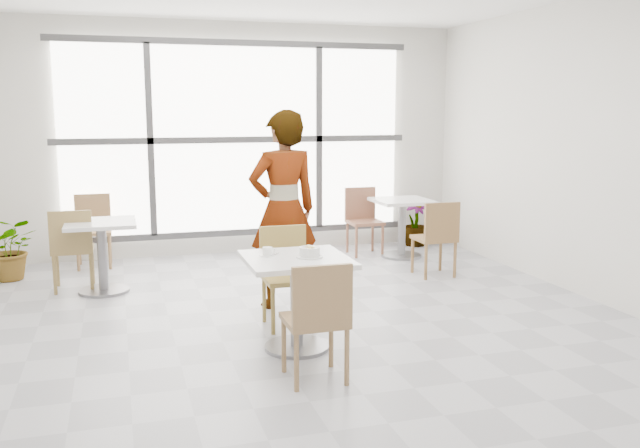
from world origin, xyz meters
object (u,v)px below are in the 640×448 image
object	(u,v)px
bg_table_right	(402,220)
main_table	(297,285)
coffee_cup	(268,252)
chair_near	(318,314)
person	(283,210)
oatmeal_bowl	(310,252)
bg_chair_left_near	(72,244)
bg_chair_right_far	(363,216)
plant_left	(10,248)
bg_table_left	(102,246)
chair_far	(286,269)
bg_chair_left_far	(93,225)
plant_right	(416,222)
bg_chair_right_near	(437,234)

from	to	relation	value
bg_table_right	main_table	bearing A→B (deg)	-126.74
coffee_cup	chair_near	bearing A→B (deg)	-78.51
coffee_cup	person	xyz separation A→B (m)	(0.39, 1.09, 0.16)
coffee_cup	oatmeal_bowl	bearing A→B (deg)	-27.10
main_table	bg_chair_left_near	bearing A→B (deg)	127.45
coffee_cup	bg_table_right	bearing A→B (deg)	49.66
coffee_cup	bg_table_right	world-z (taller)	coffee_cup
bg_chair_right_far	bg_chair_left_near	bearing A→B (deg)	-165.83
chair_near	bg_table_right	distance (m)	4.24
chair_near	plant_left	bearing A→B (deg)	-56.87
person	bg_table_left	distance (m)	2.03
bg_chair_left_near	chair_far	bearing A→B (deg)	137.84
bg_chair_left_far	plant_left	xyz separation A→B (m)	(-0.87, -0.46, -0.14)
bg_chair_left_far	bg_chair_right_far	bearing A→B (deg)	-4.71
bg_chair_left_far	plant_right	size ratio (longest dim) A/B	1.29
chair_far	bg_chair_right_near	xyz separation A→B (m)	(2.05, 1.15, 0.00)
chair_near	bg_chair_right_far	world-z (taller)	same
oatmeal_bowl	bg_chair_right_far	distance (m)	3.70
bg_table_left	bg_chair_left_near	xyz separation A→B (m)	(-0.30, 0.13, 0.01)
bg_chair_left_near	bg_chair_right_near	world-z (taller)	same
chair_far	coffee_cup	bearing A→B (deg)	-117.23
bg_table_left	bg_chair_left_near	world-z (taller)	bg_chair_left_near
bg_chair_left_far	plant_left	size ratio (longest dim) A/B	1.22
bg_chair_right_near	plant_left	world-z (taller)	bg_chair_right_near
bg_table_right	person	bearing A→B (deg)	-139.38
bg_table_left	person	bearing A→B (deg)	-30.90
bg_table_right	chair_near	bearing A→B (deg)	-121.37
bg_chair_left_far	chair_far	bearing A→B (deg)	-59.43
plant_left	main_table	bearing A→B (deg)	-50.83
main_table	plant_left	xyz separation A→B (m)	(-2.50, 3.07, -0.17)
plant_left	bg_table_left	bearing A→B (deg)	-40.32
coffee_cup	bg_chair_right_near	bearing A→B (deg)	36.04
bg_chair_right_far	plant_right	world-z (taller)	bg_chair_right_far
bg_chair_left_near	bg_chair_right_far	xyz separation A→B (m)	(3.56, 0.90, 0.00)
chair_far	plant_left	bearing A→B (deg)	136.84
oatmeal_bowl	person	distance (m)	1.26
main_table	bg_chair_left_far	world-z (taller)	bg_chair_left_far
bg_table_right	bg_chair_left_near	world-z (taller)	bg_chair_left_near
bg_chair_right_far	plant_left	world-z (taller)	bg_chair_right_far
bg_chair_right_far	plant_right	size ratio (longest dim) A/B	1.29
chair_near	coffee_cup	xyz separation A→B (m)	(-0.17, 0.82, 0.28)
bg_table_right	plant_left	xyz separation A→B (m)	(-4.67, 0.16, -0.13)
chair_near	plant_right	bearing A→B (deg)	-122.38
chair_near	coffee_cup	bearing A→B (deg)	-78.51
bg_chair_left_far	plant_right	xyz separation A→B (m)	(4.27, -0.01, -0.16)
chair_far	plant_right	bearing A→B (deg)	48.12
bg_chair_left_near	bg_chair_right_near	size ratio (longest dim) A/B	1.00
bg_chair_left_far	plant_left	bearing A→B (deg)	-152.00
main_table	plant_right	bearing A→B (deg)	53.07
person	bg_chair_left_near	world-z (taller)	person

